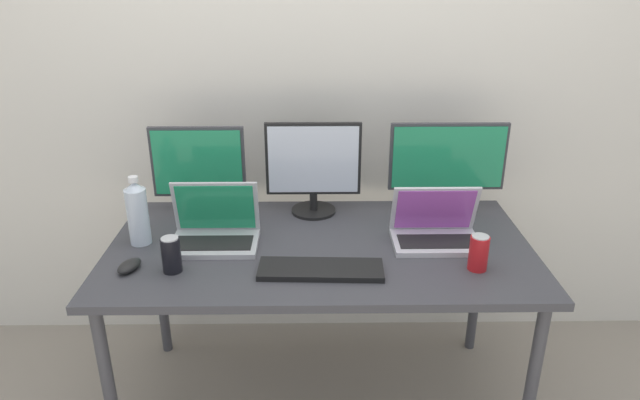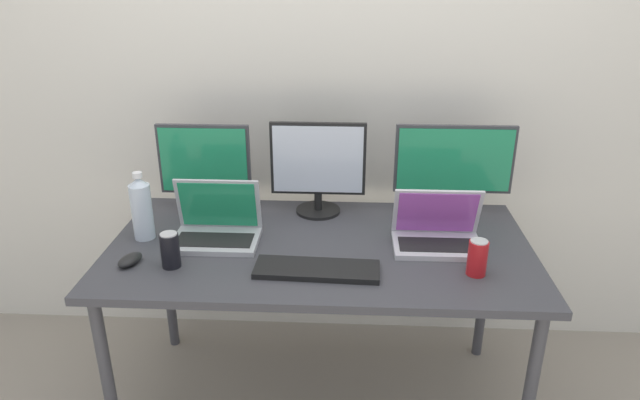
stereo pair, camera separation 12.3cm
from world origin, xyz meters
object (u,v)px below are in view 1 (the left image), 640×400
object	(u,v)px
soda_can_near_keyboard	(479,253)
soda_can_by_laptop	(171,255)
laptop_silver	(215,229)
work_desk	(320,259)
monitor_right	(447,163)
monitor_left	(199,170)
monitor_center	(313,166)
water_bottle	(138,213)
laptop_secondary	(435,229)
mouse_by_keyboard	(129,266)
keyboard_main	(322,269)

from	to	relation	value
soda_can_near_keyboard	soda_can_by_laptop	distance (m)	1.04
laptop_silver	soda_can_near_keyboard	distance (m)	0.95
work_desk	soda_can_near_keyboard	world-z (taller)	soda_can_near_keyboard
monitor_right	work_desk	bearing A→B (deg)	-150.65
monitor_left	monitor_center	size ratio (longest dim) A/B	0.97
laptop_silver	soda_can_by_laptop	distance (m)	0.24
water_bottle	soda_can_near_keyboard	bearing A→B (deg)	-9.97
monitor_right	laptop_secondary	xyz separation A→B (m)	(-0.09, -0.28, -0.16)
monitor_center	laptop_secondary	distance (m)	0.56
mouse_by_keyboard	water_bottle	size ratio (longest dim) A/B	0.40
work_desk	monitor_left	distance (m)	0.62
monitor_right	mouse_by_keyboard	size ratio (longest dim) A/B	4.47
laptop_secondary	soda_can_by_laptop	world-z (taller)	laptop_secondary
keyboard_main	soda_can_by_laptop	bearing A→B (deg)	-179.33
soda_can_by_laptop	keyboard_main	bearing A→B (deg)	-1.63
laptop_secondary	keyboard_main	size ratio (longest dim) A/B	0.76
laptop_silver	laptop_secondary	size ratio (longest dim) A/B	1.00
monitor_left	keyboard_main	size ratio (longest dim) A/B	0.89
monitor_center	keyboard_main	world-z (taller)	monitor_center
keyboard_main	mouse_by_keyboard	bearing A→B (deg)	-179.61
monitor_center	mouse_by_keyboard	distance (m)	0.82
laptop_silver	keyboard_main	bearing A→B (deg)	-29.80
monitor_center	monitor_right	world-z (taller)	monitor_center
monitor_center	keyboard_main	size ratio (longest dim) A/B	0.91
laptop_silver	soda_can_by_laptop	bearing A→B (deg)	-118.30
keyboard_main	monitor_center	bearing A→B (deg)	95.37
monitor_left	soda_can_by_laptop	size ratio (longest dim) A/B	3.00
monitor_right	soda_can_by_laptop	xyz separation A→B (m)	(-1.03, -0.49, -0.15)
mouse_by_keyboard	monitor_left	bearing A→B (deg)	89.65
soda_can_by_laptop	laptop_secondary	bearing A→B (deg)	12.48
laptop_silver	mouse_by_keyboard	size ratio (longest dim) A/B	3.01
monitor_left	laptop_silver	size ratio (longest dim) A/B	1.18
monitor_left	laptop_secondary	size ratio (longest dim) A/B	1.17
monitor_right	keyboard_main	size ratio (longest dim) A/B	1.12
soda_can_by_laptop	work_desk	bearing A→B (deg)	20.69
monitor_center	laptop_secondary	xyz separation A→B (m)	(0.46, -0.28, -0.15)
laptop_secondary	keyboard_main	distance (m)	0.49
keyboard_main	work_desk	bearing A→B (deg)	93.28
monitor_right	soda_can_near_keyboard	size ratio (longest dim) A/B	3.78
keyboard_main	water_bottle	xyz separation A→B (m)	(-0.68, 0.23, 0.11)
monitor_left	water_bottle	bearing A→B (deg)	-124.60
laptop_secondary	water_bottle	distance (m)	1.11
keyboard_main	monitor_left	bearing A→B (deg)	137.37
monitor_right	laptop_secondary	world-z (taller)	monitor_right
work_desk	laptop_secondary	size ratio (longest dim) A/B	4.88
work_desk	keyboard_main	bearing A→B (deg)	-89.02
soda_can_near_keyboard	monitor_center	bearing A→B (deg)	139.05
monitor_right	mouse_by_keyboard	world-z (taller)	monitor_right
monitor_center	laptop_silver	size ratio (longest dim) A/B	1.21
work_desk	keyboard_main	size ratio (longest dim) A/B	3.70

